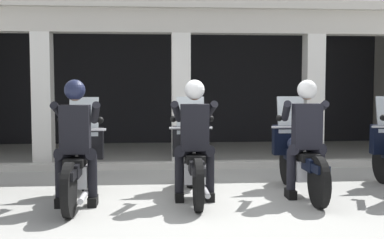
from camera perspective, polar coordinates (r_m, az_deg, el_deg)
ground_plane at (r=9.51m, az=-1.28°, el=-5.06°), size 80.00×80.00×0.00m
station_building at (r=11.24m, az=-1.90°, el=6.46°), size 11.40×4.11×3.08m
kerb_strip at (r=8.81m, az=-1.13°, el=-5.41°), size 10.90×0.24×0.12m
motorcycle_left at (r=6.49m, az=-13.11°, el=-5.01°), size 0.62×2.04×1.35m
police_officer_left at (r=6.16m, az=-13.59°, el=-1.40°), size 0.63×0.61×1.58m
motorcycle_center at (r=6.60m, az=0.10°, el=-4.75°), size 0.62×2.04×1.35m
police_officer_center at (r=6.27m, az=0.30°, el=-1.19°), size 0.63×0.61×1.58m
motorcycle_right at (r=6.92m, az=12.57°, el=-4.44°), size 0.62×2.04×1.35m
police_officer_right at (r=6.60m, az=13.33°, el=-1.04°), size 0.63×0.61×1.58m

